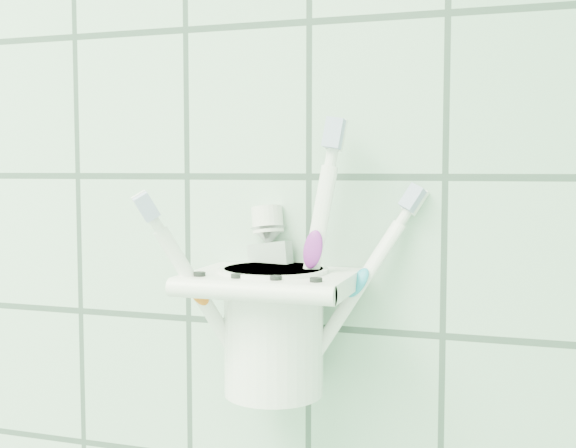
% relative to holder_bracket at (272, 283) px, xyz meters
% --- Properties ---
extents(holder_bracket, '(0.13, 0.10, 0.04)m').
position_rel_holder_bracket_xyz_m(holder_bracket, '(0.00, 0.00, 0.00)').
color(holder_bracket, white).
rests_on(holder_bracket, wall_back).
extents(cup, '(0.09, 0.09, 0.10)m').
position_rel_holder_bracket_xyz_m(cup, '(0.00, 0.00, -0.03)').
color(cup, white).
rests_on(cup, holder_bracket).
extents(toothbrush_pink, '(0.07, 0.07, 0.17)m').
position_rel_holder_bracket_xyz_m(toothbrush_pink, '(-0.02, 0.00, 0.01)').
color(toothbrush_pink, white).
rests_on(toothbrush_pink, cup).
extents(toothbrush_blue, '(0.09, 0.05, 0.18)m').
position_rel_holder_bracket_xyz_m(toothbrush_blue, '(0.02, 0.00, 0.01)').
color(toothbrush_blue, white).
rests_on(toothbrush_blue, cup).
extents(toothbrush_orange, '(0.04, 0.03, 0.22)m').
position_rel_holder_bracket_xyz_m(toothbrush_orange, '(0.02, -0.00, 0.03)').
color(toothbrush_orange, white).
rests_on(toothbrush_orange, cup).
extents(toothpaste_tube, '(0.05, 0.04, 0.15)m').
position_rel_holder_bracket_xyz_m(toothpaste_tube, '(-0.00, 0.02, 0.00)').
color(toothpaste_tube, silver).
rests_on(toothpaste_tube, cup).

